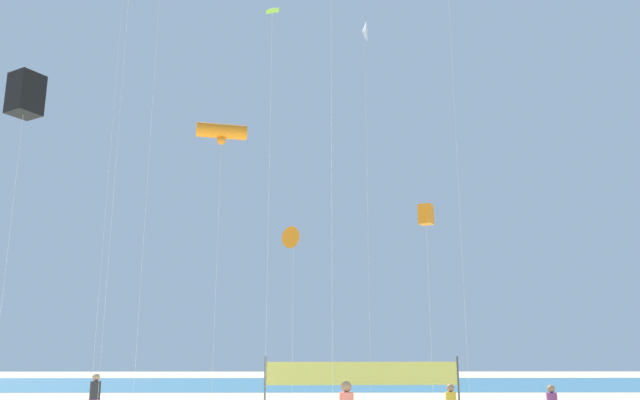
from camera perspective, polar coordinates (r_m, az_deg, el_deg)
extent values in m
cube|color=teal|center=(50.92, 0.46, -16.30)|extent=(120.00, 20.00, 0.01)
sphere|color=#997051|center=(22.33, 11.73, -16.32)|extent=(0.26, 0.26, 0.26)
sphere|color=#997051|center=(23.30, 20.19, -15.74)|extent=(0.26, 0.26, 0.26)
cylinder|color=#2D2D33|center=(26.94, -19.68, -15.89)|extent=(0.40, 0.40, 0.66)
sphere|color=tan|center=(26.91, -19.60, -14.87)|extent=(0.30, 0.30, 0.30)
sphere|color=#997051|center=(18.86, 2.40, -16.53)|extent=(0.30, 0.30, 0.30)
cylinder|color=#4C4C51|center=(26.07, -5.01, -16.54)|extent=(0.08, 0.08, 2.40)
cylinder|color=#4C4C51|center=(26.84, 12.44, -16.20)|extent=(0.08, 0.08, 2.40)
cube|color=#EAE566|center=(26.15, 3.83, -15.40)|extent=(7.74, 0.21, 0.90)
cylinder|color=silver|center=(26.48, -9.35, -6.06)|extent=(0.01, 0.01, 11.90)
cylinder|color=orange|center=(27.84, -8.89, 6.18)|extent=(2.25, 1.10, 0.64)
sphere|color=orange|center=(27.70, -8.93, 5.36)|extent=(0.38, 0.38, 0.38)
cylinder|color=silver|center=(20.70, -4.68, -0.78)|extent=(0.01, 0.01, 14.35)
pyramid|color=#8CD833|center=(23.34, -4.37, 16.83)|extent=(0.66, 0.67, 0.25)
cylinder|color=silver|center=(30.05, 12.40, 1.78)|extent=(0.01, 0.01, 20.70)
cylinder|color=silver|center=(26.66, 9.91, -10.02)|extent=(0.01, 0.01, 8.26)
cube|color=orange|center=(27.20, 9.57, -1.30)|extent=(0.73, 0.73, 0.86)
cylinder|color=silver|center=(19.88, 1.05, 4.47)|extent=(0.01, 0.01, 17.54)
cylinder|color=silver|center=(31.16, -18.60, 2.37)|extent=(0.01, 0.01, 21.48)
cylinder|color=silver|center=(36.31, 4.32, -0.30)|extent=(0.01, 0.01, 21.67)
cone|color=white|center=(40.14, 4.05, 14.95)|extent=(0.54, 1.29, 1.25)
cylinder|color=silver|center=(24.61, -15.16, 5.00)|extent=(0.01, 0.01, 20.47)
cylinder|color=silver|center=(31.07, -2.48, -10.80)|extent=(0.01, 0.01, 8.08)
cone|color=orange|center=(31.50, -2.41, -3.45)|extent=(1.17, 1.02, 1.10)
cylinder|color=silver|center=(23.94, -26.46, -4.44)|extent=(0.01, 0.01, 11.63)
cube|color=black|center=(25.35, -25.11, 8.64)|extent=(1.33, 1.33, 1.55)
cylinder|color=silver|center=(26.38, -17.99, 3.18)|extent=(0.01, 0.01, 19.78)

